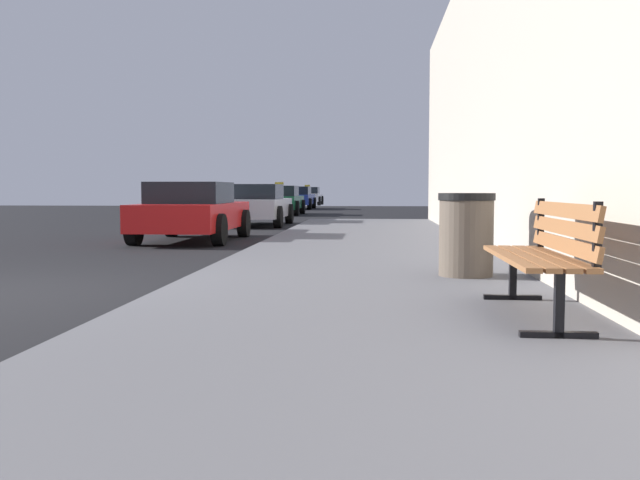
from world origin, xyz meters
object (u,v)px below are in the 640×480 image
at_px(car_green, 280,200).
at_px(car_white, 307,196).
at_px(bench, 546,249).
at_px(car_blue, 296,198).
at_px(car_silver, 255,205).
at_px(car_red, 192,211).
at_px(trash_bin, 466,234).

relative_size(car_green, car_white, 0.99).
relative_size(bench, car_blue, 0.41).
bearing_deg(bench, car_silver, 107.51).
relative_size(car_silver, car_green, 1.04).
bearing_deg(car_green, bench, -77.97).
distance_m(bench, car_red, 10.88).
distance_m(bench, car_silver, 16.85).
distance_m(bench, car_green, 26.01).
relative_size(trash_bin, car_silver, 0.22).
height_order(trash_bin, car_red, car_red).
bearing_deg(bench, car_blue, 99.81).
xyz_separation_m(trash_bin, car_green, (-5.15, 22.92, 0.03)).
bearing_deg(car_silver, car_green, 92.94).
bearing_deg(car_red, car_silver, 87.67).
bearing_deg(car_blue, car_red, -88.92).
distance_m(trash_bin, car_red, 8.60).
bearing_deg(trash_bin, bench, -83.75).
bearing_deg(car_green, trash_bin, -77.35).
bearing_deg(bench, car_white, 98.12).
bearing_deg(car_white, car_green, -88.31).
bearing_deg(car_silver, car_white, 92.10).
relative_size(bench, car_red, 0.45).
distance_m(car_blue, car_white, 10.00).
distance_m(trash_bin, car_silver, 14.37).
bearing_deg(car_silver, bench, -72.94).
xyz_separation_m(car_blue, car_white, (-0.30, 10.00, 0.00)).
height_order(car_green, car_white, same).
bearing_deg(car_red, bench, -61.41).
bearing_deg(car_blue, car_white, 91.74).
xyz_separation_m(car_red, car_green, (-0.21, 15.88, 0.00)).
bearing_deg(trash_bin, car_white, 97.75).
height_order(car_blue, car_white, car_white).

